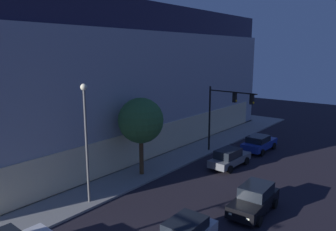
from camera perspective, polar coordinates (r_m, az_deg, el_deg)
The scene contains 7 objects.
modern_building at distance 43.46m, azimuth -16.19°, elevation 6.82°, with size 39.17×31.47×14.50m.
traffic_light_far_corner at distance 32.19m, azimuth 10.02°, elevation 1.49°, with size 0.56×5.17×6.54m.
street_lamp_sidewalk at distance 21.94m, azimuth -14.04°, elevation -2.35°, with size 0.44×0.44×7.96m.
sidewalk_tree at distance 26.43m, azimuth -4.72°, elevation -0.90°, with size 3.67×3.67×6.35m.
car_black at distance 22.27m, azimuth 14.74°, elevation -13.80°, with size 4.61×2.19×1.76m.
car_grey at distance 29.80m, azimuth 10.57°, elevation -7.20°, with size 4.76×2.11×1.68m.
car_blue at distance 35.13m, azimuth 15.48°, elevation -4.60°, with size 4.77×2.23×1.65m.
Camera 1 is at (-8.23, -11.09, 10.15)m, focal length 35.20 mm.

